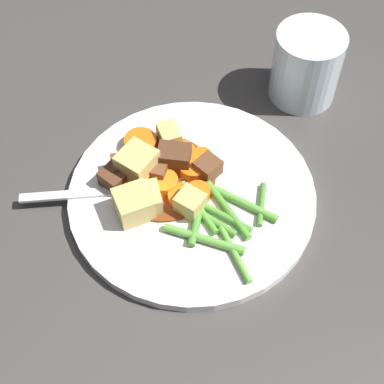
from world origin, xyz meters
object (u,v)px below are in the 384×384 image
object	(u,v)px
meat_chunk_1	(124,167)
potato_chunk_2	(190,203)
carrot_slice_1	(183,153)
meat_chunk_2	(208,168)
dinner_plate	(192,195)
potato_chunk_3	(169,136)
carrot_slice_5	(137,190)
water_glass	(306,66)
carrot_slice_0	(164,183)
fork	(110,192)
carrot_slice_3	(201,158)
carrot_slice_4	(179,194)
meat_chunk_4	(174,158)
potato_chunk_4	(137,165)
meat_chunk_0	(115,178)
carrot_slice_2	(200,192)
meat_chunk_3	(155,168)
potato_chunk_1	(133,204)
carrot_slice_6	(194,168)
carrot_slice_7	(138,145)
potato_chunk_0	(149,199)

from	to	relation	value
meat_chunk_1	potato_chunk_2	bearing A→B (deg)	-166.08
carrot_slice_1	meat_chunk_2	bearing A→B (deg)	-175.23
dinner_plate	potato_chunk_3	bearing A→B (deg)	-22.30
carrot_slice_5	water_glass	distance (m)	0.25
carrot_slice_0	fork	distance (m)	0.06
carrot_slice_3	carrot_slice_5	size ratio (longest dim) A/B	0.88
carrot_slice_4	potato_chunk_3	bearing A→B (deg)	-34.08
meat_chunk_4	dinner_plate	bearing A→B (deg)	166.28
potato_chunk_4	meat_chunk_2	size ratio (longest dim) A/B	1.49
meat_chunk_0	meat_chunk_4	world-z (taller)	meat_chunk_4
carrot_slice_1	fork	size ratio (longest dim) A/B	0.18
meat_chunk_2	carrot_slice_2	bearing A→B (deg)	120.82
carrot_slice_3	meat_chunk_3	bearing A→B (deg)	65.69
carrot_slice_1	potato_chunk_1	xyz separation A→B (m)	(-0.02, 0.09, 0.01)
potato_chunk_1	fork	bearing A→B (deg)	4.59
meat_chunk_1	carrot_slice_4	bearing A→B (deg)	-160.69
carrot_slice_0	fork	world-z (taller)	carrot_slice_0
carrot_slice_5	potato_chunk_3	distance (m)	0.07
meat_chunk_0	meat_chunk_4	size ratio (longest dim) A/B	0.76
carrot_slice_3	meat_chunk_4	distance (m)	0.03
carrot_slice_6	meat_chunk_2	bearing A→B (deg)	-143.31
carrot_slice_4	meat_chunk_1	size ratio (longest dim) A/B	1.18
carrot_slice_4	carrot_slice_7	world-z (taller)	carrot_slice_7
carrot_slice_0	meat_chunk_1	bearing A→B (deg)	25.70
potato_chunk_4	carrot_slice_1	bearing A→B (deg)	-103.67
dinner_plate	meat_chunk_4	size ratio (longest dim) A/B	7.51
carrot_slice_0	carrot_slice_6	distance (m)	0.04
carrot_slice_3	potato_chunk_0	size ratio (longest dim) A/B	0.77
meat_chunk_3	dinner_plate	bearing A→B (deg)	-164.68
carrot_slice_2	meat_chunk_3	bearing A→B (deg)	15.07
dinner_plate	carrot_slice_3	size ratio (longest dim) A/B	10.71
carrot_slice_2	carrot_slice_5	bearing A→B (deg)	43.33
carrot_slice_4	potato_chunk_0	bearing A→B (deg)	68.07
carrot_slice_1	carrot_slice_6	bearing A→B (deg)	165.23
meat_chunk_3	carrot_slice_0	bearing A→B (deg)	167.83
carrot_slice_0	meat_chunk_1	size ratio (longest dim) A/B	1.20
potato_chunk_0	meat_chunk_2	xyz separation A→B (m)	(-0.01, -0.07, -0.00)
meat_chunk_0	carrot_slice_2	bearing A→B (deg)	-143.38
carrot_slice_5	water_glass	xyz separation A→B (m)	(-0.01, -0.25, 0.03)
carrot_slice_6	fork	distance (m)	0.09
carrot_slice_6	water_glass	bearing A→B (deg)	-88.13
carrot_slice_2	carrot_slice_5	world-z (taller)	carrot_slice_2
carrot_slice_4	fork	world-z (taller)	carrot_slice_4
carrot_slice_0	potato_chunk_3	world-z (taller)	potato_chunk_3
carrot_slice_2	meat_chunk_4	xyz separation A→B (m)	(0.05, -0.01, 0.01)
potato_chunk_0	meat_chunk_0	distance (m)	0.05
meat_chunk_3	potato_chunk_0	bearing A→B (deg)	130.52
carrot_slice_1	meat_chunk_3	world-z (taller)	meat_chunk_3
fork	potato_chunk_0	bearing A→B (deg)	-155.16
carrot_slice_1	carrot_slice_7	size ratio (longest dim) A/B	0.74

